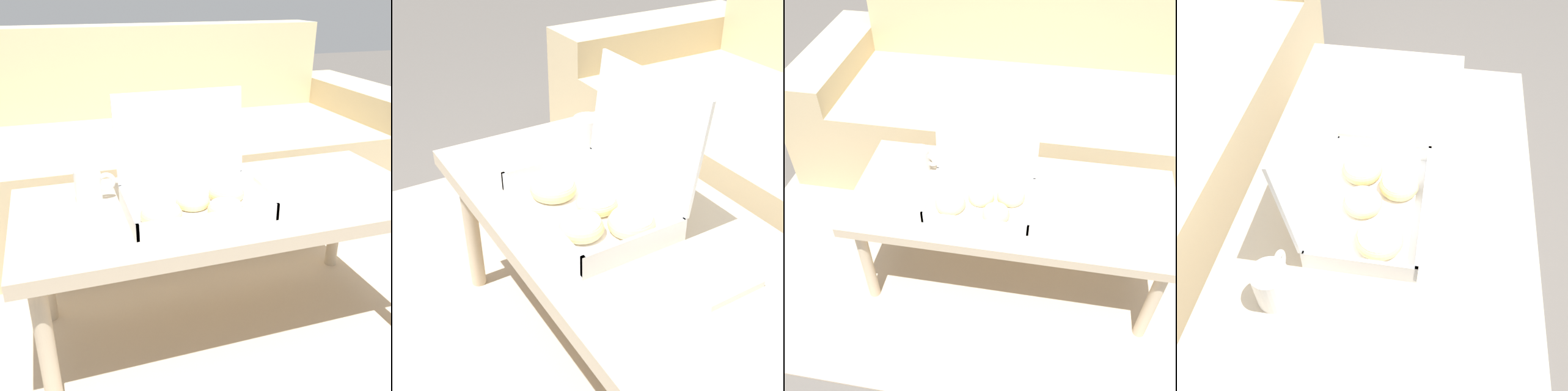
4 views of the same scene
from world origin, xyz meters
TOP-DOWN VIEW (x-y plane):
  - ground_plane at (0.00, 0.00)m, footprint 12.00×12.00m
  - area_rug at (0.00, 0.30)m, footprint 2.43×1.84m
  - coffee_table at (0.00, -0.03)m, footprint 1.19×0.52m
  - pastry_box at (-0.11, -0.07)m, footprint 0.37×0.28m
  - coffee_mug at (-0.38, 0.07)m, footprint 0.12×0.07m
  - napkin_stack at (0.19, -0.00)m, footprint 0.13×0.13m

SIDE VIEW (x-z plane):
  - ground_plane at x=0.00m, z-range 0.00..0.00m
  - area_rug at x=0.00m, z-range 0.00..0.01m
  - coffee_table at x=0.00m, z-range 0.18..0.64m
  - napkin_stack at x=0.19m, z-range 0.46..0.47m
  - coffee_mug at x=-0.38m, z-range 0.46..0.55m
  - pastry_box at x=-0.11m, z-range 0.36..0.66m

